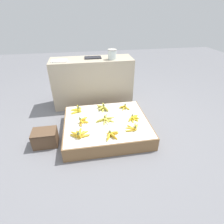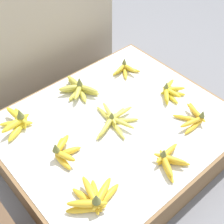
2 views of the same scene
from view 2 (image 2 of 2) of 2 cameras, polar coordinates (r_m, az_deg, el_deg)
ground_plane at (r=1.73m, az=0.69°, el=-6.31°), size 10.00×10.00×0.00m
display_platform at (r=1.66m, az=0.71°, el=-4.28°), size 1.13×0.97×0.19m
back_vendor_table at (r=2.04m, az=-18.99°, el=14.76°), size 1.33×0.44×0.80m
banana_bunch_front_left at (r=1.30m, az=-3.38°, el=-15.55°), size 0.25×0.18×0.11m
banana_bunch_front_midleft at (r=1.43m, az=10.24°, el=-8.54°), size 0.18×0.16×0.09m
banana_bunch_front_midright at (r=1.64m, az=14.71°, el=-1.05°), size 0.21×0.16×0.09m
banana_bunch_middle_left at (r=1.45m, az=-8.97°, el=-7.15°), size 0.14×0.19×0.10m
banana_bunch_middle_midleft at (r=1.57m, az=0.28°, el=-1.50°), size 0.27×0.27×0.08m
banana_bunch_middle_midright at (r=1.76m, az=10.54°, el=3.71°), size 0.17×0.16×0.08m
banana_bunch_back_left at (r=1.62m, az=-16.89°, el=-1.62°), size 0.17×0.20×0.12m
banana_bunch_back_midleft at (r=1.75m, az=-6.23°, el=4.21°), size 0.18×0.23×0.10m
banana_bunch_back_midright at (r=1.89m, az=2.41°, el=7.82°), size 0.16×0.11×0.08m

